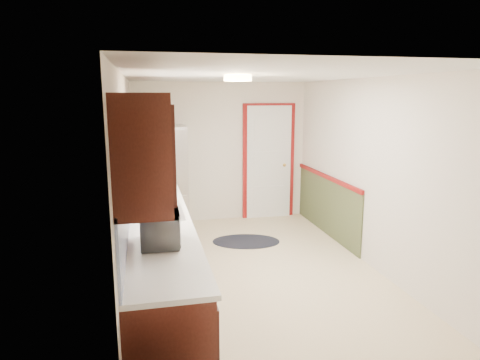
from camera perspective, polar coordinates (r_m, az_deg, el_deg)
name	(u,v)px	position (r m, az deg, el deg)	size (l,w,h in m)	color
room_shell	(259,180)	(5.05, 2.55, 0.03)	(3.20, 5.20, 2.52)	beige
kitchen_run	(155,226)	(4.69, -11.33, -5.99)	(0.63, 4.00, 2.20)	#34110C
back_wall_trim	(280,171)	(7.47, 5.42, 1.26)	(1.12, 2.30, 2.08)	maroon
ceiling_fixture	(238,78)	(4.69, -0.30, 13.43)	(0.30, 0.30, 0.06)	#FFD88C
microwave	(161,225)	(3.70, -10.54, -5.94)	(0.48, 0.26, 0.32)	white
refrigerator	(164,179)	(6.96, -10.12, 0.11)	(0.73, 0.73, 1.71)	#B7B7BC
rug	(246,241)	(6.53, 0.81, -8.18)	(1.01, 0.65, 0.01)	black
cooktop	(155,188)	(5.88, -11.29, -1.04)	(0.54, 0.64, 0.02)	black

